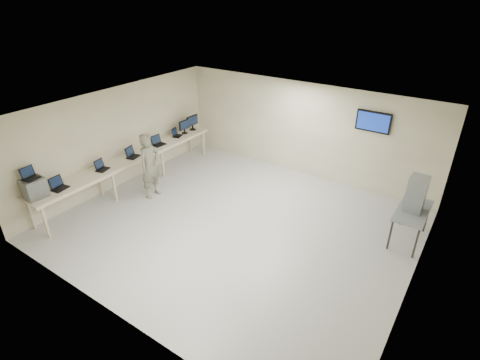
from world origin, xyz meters
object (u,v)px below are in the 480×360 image
Objects in this scene: workbench at (131,160)px; soldier at (150,166)px; side_table at (412,213)px; equipment_box at (34,188)px.

soldier is at bearing -6.93° from workbench.
side_table is at bearing -77.84° from soldier.
equipment_box is at bearing -91.32° from workbench.
soldier is at bearing -163.96° from side_table.
equipment_box reaches higher than side_table.
equipment_box is 0.26× the size of soldier.
workbench is at bearing 91.77° from equipment_box.
soldier is 1.33× the size of side_table.
soldier is (0.93, 2.62, -0.23)m from equipment_box.
equipment_box is at bearing -148.57° from side_table.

